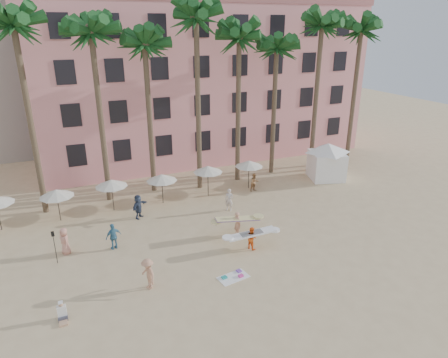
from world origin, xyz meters
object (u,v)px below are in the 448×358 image
Objects in this scene: carrier_yellow at (237,222)px; cabana at (327,158)px; pink_hotel at (197,81)px; carrier_white at (251,237)px.

cabana is at bearing 28.50° from carrier_yellow.
carrier_yellow is at bearing -151.50° from cabana.
pink_hotel is 24.43m from carrier_white.
pink_hotel is 22.52m from carrier_yellow.
pink_hotel is 17.23m from cabana.
carrier_white is (-4.53, -22.92, -7.14)m from pink_hotel.
carrier_yellow reaches higher than carrier_white.
carrier_yellow is at bearing -102.44° from pink_hotel.
carrier_white is at bearing -87.75° from carrier_yellow.
pink_hotel reaches higher than carrier_white.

